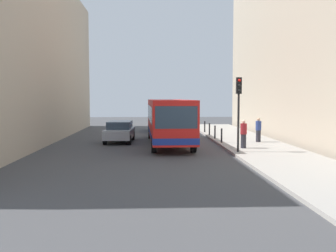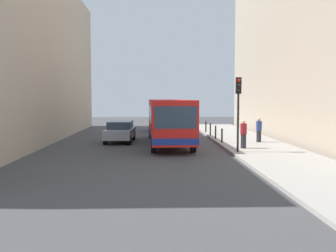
{
  "view_description": "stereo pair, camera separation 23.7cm",
  "coord_description": "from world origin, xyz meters",
  "px_view_note": "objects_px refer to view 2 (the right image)",
  "views": [
    {
      "loc": [
        -1.33,
        -23.65,
        3.13
      ],
      "look_at": [
        -0.21,
        0.32,
        1.39
      ],
      "focal_mm": 41.65,
      "sensor_mm": 36.0,
      "label": 1
    },
    {
      "loc": [
        -1.09,
        -23.66,
        3.13
      ],
      "look_at": [
        -0.21,
        0.32,
        1.39
      ],
      "focal_mm": 41.65,
      "sensor_mm": 36.0,
      "label": 2
    }
  ],
  "objects_px": {
    "car_beside_bus": "(120,131)",
    "bollard_far": "(210,129)",
    "bollard_near": "(222,136)",
    "pedestrian_near_signal": "(244,134)",
    "bus": "(169,119)",
    "bollard_mid": "(216,132)",
    "pedestrian_mid_sidewalk": "(259,130)",
    "car_behind_bus": "(161,123)",
    "bollard_farthest": "(206,127)",
    "traffic_light": "(238,100)"
  },
  "relations": [
    {
      "from": "bollard_farthest",
      "to": "pedestrian_near_signal",
      "type": "bearing_deg",
      "value": -85.92
    },
    {
      "from": "bollard_farthest",
      "to": "car_beside_bus",
      "type": "bearing_deg",
      "value": -139.04
    },
    {
      "from": "traffic_light",
      "to": "car_behind_bus",
      "type": "bearing_deg",
      "value": 104.7
    },
    {
      "from": "bollard_near",
      "to": "pedestrian_near_signal",
      "type": "bearing_deg",
      "value": -74.97
    },
    {
      "from": "bus",
      "to": "car_beside_bus",
      "type": "distance_m",
      "value": 3.83
    },
    {
      "from": "car_beside_bus",
      "to": "bollard_far",
      "type": "xyz_separation_m",
      "value": [
        6.92,
        3.34,
        -0.16
      ]
    },
    {
      "from": "bollard_farthest",
      "to": "bollard_far",
      "type": "bearing_deg",
      "value": -90.0
    },
    {
      "from": "car_beside_bus",
      "to": "bollard_near",
      "type": "height_order",
      "value": "car_beside_bus"
    },
    {
      "from": "car_beside_bus",
      "to": "pedestrian_near_signal",
      "type": "bearing_deg",
      "value": 150.03
    },
    {
      "from": "bollard_mid",
      "to": "bollard_farthest",
      "type": "distance_m",
      "value": 5.32
    },
    {
      "from": "car_beside_bus",
      "to": "bollard_near",
      "type": "distance_m",
      "value": 7.19
    },
    {
      "from": "bollard_near",
      "to": "bollard_mid",
      "type": "xyz_separation_m",
      "value": [
        0.0,
        2.66,
        0.0
      ]
    },
    {
      "from": "bus",
      "to": "car_behind_bus",
      "type": "relative_size",
      "value": 2.45
    },
    {
      "from": "bollard_mid",
      "to": "pedestrian_near_signal",
      "type": "bearing_deg",
      "value": -82.05
    },
    {
      "from": "traffic_light",
      "to": "pedestrian_near_signal",
      "type": "xyz_separation_m",
      "value": [
        0.67,
        1.55,
        -2.01
      ]
    },
    {
      "from": "bollard_farthest",
      "to": "pedestrian_mid_sidewalk",
      "type": "distance_m",
      "value": 8.12
    },
    {
      "from": "car_behind_bus",
      "to": "pedestrian_mid_sidewalk",
      "type": "xyz_separation_m",
      "value": [
        6.44,
        -10.49,
        0.18
      ]
    },
    {
      "from": "bollard_mid",
      "to": "pedestrian_mid_sidewalk",
      "type": "xyz_separation_m",
      "value": [
        2.55,
        -2.39,
        0.34
      ]
    },
    {
      "from": "bollard_far",
      "to": "pedestrian_near_signal",
      "type": "height_order",
      "value": "pedestrian_near_signal"
    },
    {
      "from": "traffic_light",
      "to": "bollard_mid",
      "type": "distance_m",
      "value": 7.48
    },
    {
      "from": "car_beside_bus",
      "to": "bollard_far",
      "type": "bearing_deg",
      "value": -151.9
    },
    {
      "from": "bollard_near",
      "to": "bollard_farthest",
      "type": "bearing_deg",
      "value": 90.0
    },
    {
      "from": "car_behind_bus",
      "to": "bollard_farthest",
      "type": "relative_size",
      "value": 4.76
    },
    {
      "from": "bollard_near",
      "to": "bus",
      "type": "bearing_deg",
      "value": 172.62
    },
    {
      "from": "car_beside_bus",
      "to": "bollard_mid",
      "type": "height_order",
      "value": "car_beside_bus"
    },
    {
      "from": "bollard_mid",
      "to": "pedestrian_near_signal",
      "type": "xyz_separation_m",
      "value": [
        0.77,
        -5.54,
        0.37
      ]
    },
    {
      "from": "traffic_light",
      "to": "bollard_near",
      "type": "xyz_separation_m",
      "value": [
        -0.1,
        4.43,
        -2.38
      ]
    },
    {
      "from": "car_beside_bus",
      "to": "bollard_far",
      "type": "relative_size",
      "value": 4.7
    },
    {
      "from": "car_beside_bus",
      "to": "pedestrian_mid_sidewalk",
      "type": "distance_m",
      "value": 9.62
    },
    {
      "from": "pedestrian_near_signal",
      "to": "traffic_light",
      "type": "bearing_deg",
      "value": 106.86
    },
    {
      "from": "traffic_light",
      "to": "bollard_far",
      "type": "xyz_separation_m",
      "value": [
        -0.1,
        9.75,
        -2.38
      ]
    },
    {
      "from": "pedestrian_near_signal",
      "to": "bus",
      "type": "bearing_deg",
      "value": 2.56
    },
    {
      "from": "bus",
      "to": "traffic_light",
      "type": "distance_m",
      "value": 6.22
    },
    {
      "from": "bus",
      "to": "bollard_far",
      "type": "distance_m",
      "value": 6.11
    },
    {
      "from": "bus",
      "to": "pedestrian_mid_sidewalk",
      "type": "relative_size",
      "value": 6.78
    },
    {
      "from": "car_behind_bus",
      "to": "pedestrian_near_signal",
      "type": "bearing_deg",
      "value": 104.69
    },
    {
      "from": "car_beside_bus",
      "to": "car_behind_bus",
      "type": "xyz_separation_m",
      "value": [
        3.03,
        8.79,
        0.0
      ]
    },
    {
      "from": "bollard_far",
      "to": "pedestrian_mid_sidewalk",
      "type": "xyz_separation_m",
      "value": [
        2.55,
        -5.05,
        0.34
      ]
    },
    {
      "from": "bollard_mid",
      "to": "bollard_far",
      "type": "distance_m",
      "value": 2.66
    },
    {
      "from": "traffic_light",
      "to": "bollard_mid",
      "type": "height_order",
      "value": "traffic_light"
    },
    {
      "from": "car_beside_bus",
      "to": "car_behind_bus",
      "type": "height_order",
      "value": "same"
    },
    {
      "from": "bollard_farthest",
      "to": "pedestrian_mid_sidewalk",
      "type": "height_order",
      "value": "pedestrian_mid_sidewalk"
    },
    {
      "from": "bollard_farthest",
      "to": "pedestrian_mid_sidewalk",
      "type": "xyz_separation_m",
      "value": [
        2.55,
        -7.71,
        0.34
      ]
    },
    {
      "from": "car_beside_bus",
      "to": "bollard_near",
      "type": "relative_size",
      "value": 4.7
    },
    {
      "from": "traffic_light",
      "to": "bollard_farthest",
      "type": "bearing_deg",
      "value": 90.46
    },
    {
      "from": "bus",
      "to": "bollard_mid",
      "type": "bearing_deg",
      "value": -149.57
    },
    {
      "from": "pedestrian_near_signal",
      "to": "pedestrian_mid_sidewalk",
      "type": "distance_m",
      "value": 3.62
    },
    {
      "from": "bollard_near",
      "to": "pedestrian_mid_sidewalk",
      "type": "relative_size",
      "value": 0.58
    },
    {
      "from": "pedestrian_mid_sidewalk",
      "to": "bollard_near",
      "type": "bearing_deg",
      "value": -88.76
    },
    {
      "from": "car_behind_bus",
      "to": "pedestrian_near_signal",
      "type": "xyz_separation_m",
      "value": [
        4.66,
        -13.65,
        0.21
      ]
    }
  ]
}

